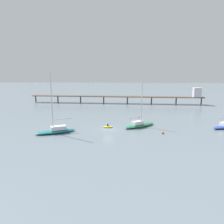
% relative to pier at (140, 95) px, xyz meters
% --- Properties ---
extents(ground_plane, '(400.00, 400.00, 0.00)m').
position_rel_pier_xyz_m(ground_plane, '(-10.49, -42.25, -3.62)').
color(ground_plane, slate).
extents(pier, '(74.93, 6.76, 7.18)m').
position_rel_pier_xyz_m(pier, '(0.00, 0.00, 0.00)').
color(pier, brown).
rests_on(pier, ground_plane).
extents(sailboat_green, '(9.02, 7.53, 11.21)m').
position_rel_pier_xyz_m(sailboat_green, '(-2.79, -39.38, -2.93)').
color(sailboat_green, '#287F4C').
rests_on(sailboat_green, ground_plane).
extents(sailboat_teal, '(9.35, 6.43, 14.13)m').
position_rel_pier_xyz_m(sailboat_teal, '(-22.51, -46.01, -2.82)').
color(sailboat_teal, '#1E727A').
rests_on(sailboat_teal, ground_plane).
extents(dinghy_yellow, '(2.52, 1.19, 1.14)m').
position_rel_pier_xyz_m(dinghy_yellow, '(-10.85, -40.37, -3.40)').
color(dinghy_yellow, yellow).
rests_on(dinghy_yellow, ground_plane).
extents(mooring_buoy_mid, '(0.50, 0.50, 0.50)m').
position_rel_pier_xyz_m(mooring_buoy_mid, '(-2.25, -27.97, -3.37)').
color(mooring_buoy_mid, orange).
rests_on(mooring_buoy_mid, ground_plane).
extents(mooring_buoy_outer, '(0.56, 0.56, 0.56)m').
position_rel_pier_xyz_m(mooring_buoy_outer, '(2.19, -45.27, -3.34)').
color(mooring_buoy_outer, orange).
rests_on(mooring_buoy_outer, ground_plane).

